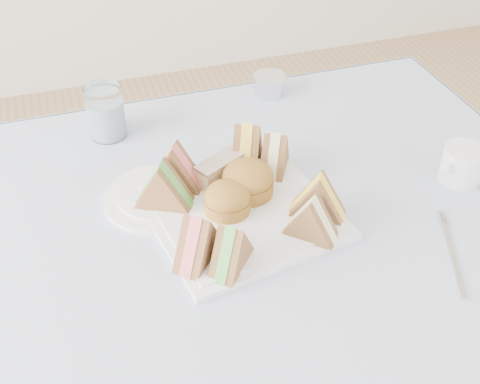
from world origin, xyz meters
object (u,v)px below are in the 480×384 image
object	(u,v)px
table	(289,368)
water_glass	(106,112)
serving_plate	(240,212)
creamer_jug	(462,164)

from	to	relation	value
table	water_glass	xyz separation A→B (m)	(-0.26, 0.40, 0.43)
serving_plate	water_glass	size ratio (longest dim) A/B	2.72
serving_plate	creamer_jug	distance (m)	0.42
serving_plate	water_glass	xyz separation A→B (m)	(-0.18, 0.32, 0.05)
table	serving_plate	size ratio (longest dim) A/B	3.02
water_glass	creamer_jug	size ratio (longest dim) A/B	1.44
serving_plate	creamer_jug	bearing A→B (deg)	-13.59
table	serving_plate	world-z (taller)	serving_plate
water_glass	serving_plate	bearing A→B (deg)	-60.72
table	serving_plate	distance (m)	0.40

